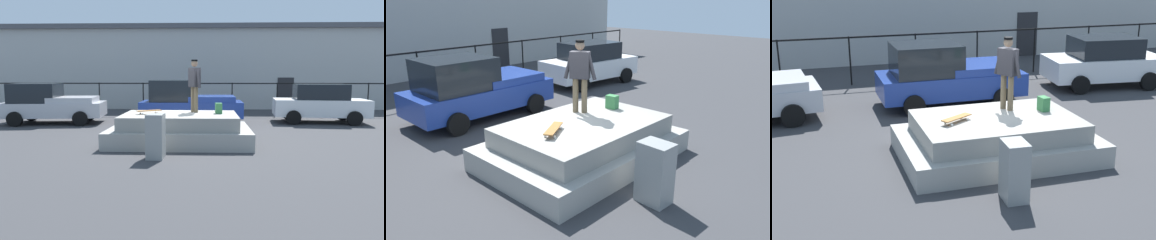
# 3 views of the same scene
# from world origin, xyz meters

# --- Properties ---
(ground_plane) EXTENTS (60.00, 60.00, 0.00)m
(ground_plane) POSITION_xyz_m (0.00, 0.00, 0.00)
(ground_plane) COLOR #38383A
(concrete_ledge) EXTENTS (4.47, 3.00, 0.94)m
(concrete_ledge) POSITION_xyz_m (0.14, -0.46, 0.43)
(concrete_ledge) COLOR #9E9B93
(concrete_ledge) RESTS_ON ground_plane
(skateboarder) EXTENTS (0.47, 0.75, 1.75)m
(skateboarder) POSITION_xyz_m (0.59, 0.08, 1.96)
(skateboarder) COLOR brown
(skateboarder) RESTS_ON concrete_ledge
(skateboard) EXTENTS (0.80, 0.59, 0.12)m
(skateboard) POSITION_xyz_m (-0.85, -0.52, 1.04)
(skateboard) COLOR brown
(skateboard) RESTS_ON concrete_ledge
(backpack) EXTENTS (0.23, 0.30, 0.34)m
(backpack) POSITION_xyz_m (1.39, -0.29, 1.11)
(backpack) COLOR #33723F
(backpack) RESTS_ON concrete_ledge
(car_blue_pickup_mid) EXTENTS (4.47, 2.18, 1.95)m
(car_blue_pickup_mid) POSITION_xyz_m (0.18, 4.11, 0.95)
(car_blue_pickup_mid) COLOR navy
(car_blue_pickup_mid) RESTS_ON ground_plane
(car_white_sedan_far) EXTENTS (4.29, 2.46, 1.76)m
(car_white_sedan_far) POSITION_xyz_m (6.21, 4.75, 0.89)
(car_white_sedan_far) COLOR white
(car_white_sedan_far) RESTS_ON ground_plane
(utility_box) EXTENTS (0.47, 0.62, 1.18)m
(utility_box) POSITION_xyz_m (-0.35, -2.69, 0.59)
(utility_box) COLOR gray
(utility_box) RESTS_ON ground_plane
(fence_row) EXTENTS (24.06, 0.06, 1.76)m
(fence_row) POSITION_xyz_m (0.00, 7.55, 1.26)
(fence_row) COLOR black
(fence_row) RESTS_ON ground_plane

